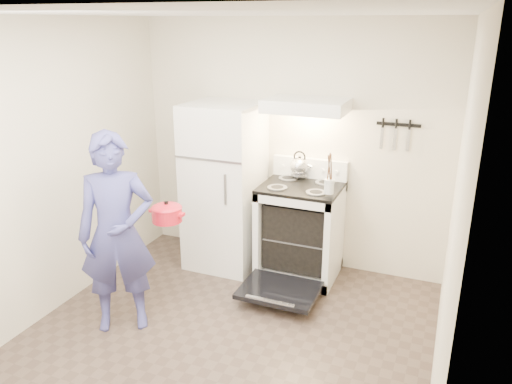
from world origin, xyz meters
TOP-DOWN VIEW (x-y plane):
  - floor at (0.00, 0.00)m, footprint 3.60×3.60m
  - back_wall at (0.00, 1.80)m, footprint 3.20×0.02m
  - refrigerator at (-0.58, 1.45)m, footprint 0.70×0.70m
  - stove_body at (0.23, 1.48)m, footprint 0.76×0.65m
  - cooktop at (0.23, 1.48)m, footprint 0.76×0.65m
  - backsplash at (0.23, 1.76)m, footprint 0.76×0.07m
  - oven_door at (0.23, 0.88)m, footprint 0.70×0.54m
  - oven_rack at (0.23, 1.48)m, footprint 0.60×0.52m
  - range_hood at (0.23, 1.55)m, footprint 0.76×0.50m
  - knife_strip at (1.05, 1.79)m, footprint 0.40×0.02m
  - pizza_stone at (0.18, 1.57)m, footprint 0.36×0.36m
  - tea_kettle at (0.14, 1.69)m, footprint 0.23×0.19m
  - utensil_jar at (0.55, 1.27)m, footprint 0.11×0.11m
  - person at (-0.87, 0.06)m, footprint 0.73×0.67m
  - dutch_oven at (-0.65, 0.46)m, footprint 0.33×0.26m

SIDE VIEW (x-z plane):
  - floor at x=0.00m, z-range 0.00..0.00m
  - oven_door at x=0.23m, z-range 0.10..0.15m
  - oven_rack at x=0.23m, z-range 0.43..0.45m
  - pizza_stone at x=0.18m, z-range 0.45..0.46m
  - stove_body at x=0.23m, z-range 0.00..0.92m
  - person at x=-0.87m, z-range 0.00..1.67m
  - refrigerator at x=-0.58m, z-range 0.00..1.70m
  - dutch_oven at x=-0.65m, z-range 0.78..1.00m
  - cooktop at x=0.23m, z-range 0.92..0.95m
  - utensil_jar at x=0.55m, z-range 0.98..1.11m
  - backsplash at x=0.23m, z-range 0.95..1.15m
  - tea_kettle at x=0.14m, z-range 0.95..1.23m
  - back_wall at x=0.00m, z-range 0.00..2.50m
  - knife_strip at x=1.05m, z-range 1.54..1.56m
  - range_hood at x=0.23m, z-range 1.65..1.77m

